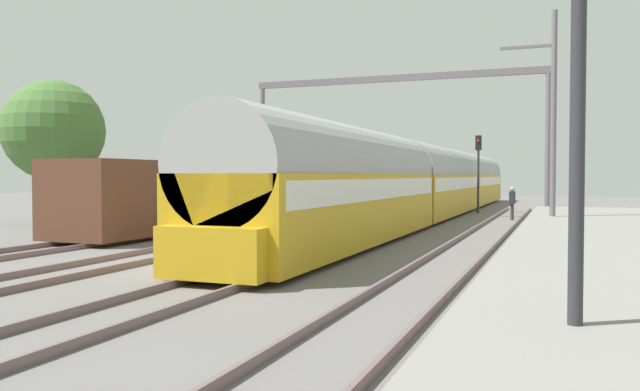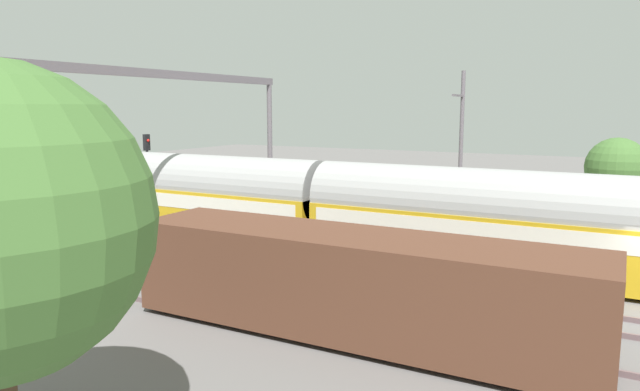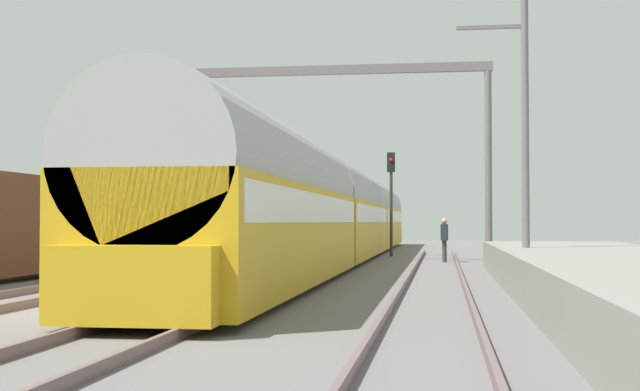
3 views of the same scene
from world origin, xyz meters
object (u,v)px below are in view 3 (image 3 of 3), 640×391
at_px(passenger_train, 340,212).
at_px(catenary_gantry, 286,115).
at_px(railway_signal_far, 391,189).
at_px(person_crossing, 444,236).

relative_size(passenger_train, catenary_gantry, 2.98).
bearing_deg(catenary_gantry, passenger_train, 37.67).
bearing_deg(railway_signal_far, passenger_train, -116.11).
bearing_deg(passenger_train, catenary_gantry, -142.33).
bearing_deg(person_crossing, catenary_gantry, -81.99).
distance_m(person_crossing, catenary_gantry, 7.99).
bearing_deg(person_crossing, passenger_train, -101.83).
bearing_deg(person_crossing, railway_signal_far, -148.27).
bearing_deg(railway_signal_far, person_crossing, -66.32).
distance_m(passenger_train, catenary_gantry, 4.68).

